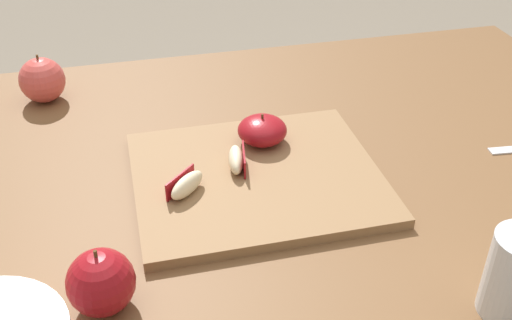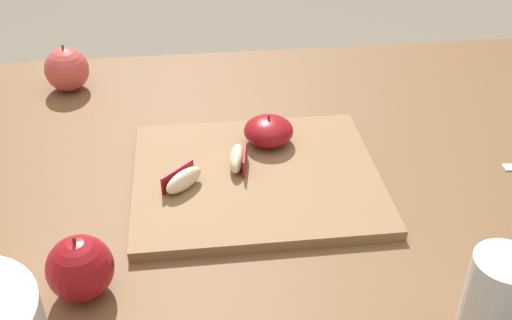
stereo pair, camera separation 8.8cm
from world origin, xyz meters
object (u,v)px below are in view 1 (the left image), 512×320
at_px(cutting_board, 256,176).
at_px(apple_half_skin_up, 262,130).
at_px(apple_wedge_middle, 237,160).
at_px(whole_apple_pink_lady, 42,80).
at_px(apple_wedge_front, 186,185).
at_px(whole_apple_red_delicious, 101,282).

xyz_separation_m(cutting_board, apple_half_skin_up, (0.03, 0.08, 0.03)).
bearing_deg(apple_half_skin_up, cutting_board, -110.39).
xyz_separation_m(apple_wedge_middle, whole_apple_pink_lady, (-0.29, 0.32, 0.01)).
xyz_separation_m(cutting_board, whole_apple_pink_lady, (-0.31, 0.33, 0.03)).
distance_m(apple_wedge_front, whole_apple_pink_lady, 0.42).
distance_m(apple_wedge_front, apple_wedge_middle, 0.09).
xyz_separation_m(apple_half_skin_up, apple_wedge_middle, (-0.05, -0.06, -0.01)).
distance_m(cutting_board, apple_wedge_middle, 0.04).
bearing_deg(apple_wedge_front, apple_wedge_middle, 29.23).
height_order(cutting_board, apple_wedge_middle, apple_wedge_middle).
xyz_separation_m(whole_apple_red_delicious, whole_apple_pink_lady, (-0.09, 0.53, 0.00)).
xyz_separation_m(cutting_board, apple_wedge_front, (-0.11, -0.03, 0.02)).
bearing_deg(apple_wedge_middle, apple_wedge_front, -150.77).
bearing_deg(whole_apple_red_delicious, apple_wedge_middle, 47.31).
bearing_deg(apple_half_skin_up, whole_apple_pink_lady, 143.09).
distance_m(cutting_board, apple_wedge_front, 0.11).
relative_size(cutting_board, apple_wedge_front, 5.71).
relative_size(apple_wedge_middle, whole_apple_pink_lady, 0.77).
bearing_deg(whole_apple_pink_lady, apple_wedge_front, -60.36).
bearing_deg(cutting_board, apple_wedge_front, -164.62).
height_order(apple_half_skin_up, apple_wedge_front, apple_half_skin_up).
height_order(cutting_board, apple_wedge_front, apple_wedge_front).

